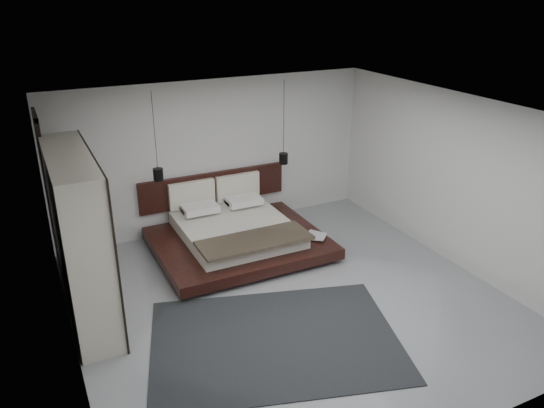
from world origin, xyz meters
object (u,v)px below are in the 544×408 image
pendant_left (158,174)px  wardrobe (80,238)px  bed (236,233)px  pendant_right (283,158)px  lattice_screen (49,196)px  rug (275,340)px

pendant_left → wardrobe: bearing=-136.7°
bed → pendant_right: (1.17, 0.45, 1.09)m
pendant_left → lattice_screen: bearing=176.9°
lattice_screen → bed: size_ratio=0.91×
pendant_right → rug: (-1.72, -3.13, -1.37)m
wardrobe → rug: (2.07, -1.76, -1.17)m
lattice_screen → wardrobe: bearing=-80.2°
bed → wardrobe: size_ratio=1.18×
pendant_right → wardrobe: bearing=-160.1°
pendant_right → rug: size_ratio=0.48×
pendant_left → pendant_right: 2.33m
lattice_screen → pendant_right: (4.04, -0.09, 0.08)m
bed → rug: 2.75m
lattice_screen → bed: 3.09m
wardrobe → rug: 2.95m
lattice_screen → wardrobe: (0.25, -1.46, -0.13)m
pendant_left → bed: bearing=-21.2°
pendant_right → wardrobe: (-3.79, -1.37, -0.20)m
bed → pendant_right: 1.66m
pendant_left → rug: 3.49m
pendant_right → bed: bearing=-158.8°
pendant_left → rug: size_ratio=0.46×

